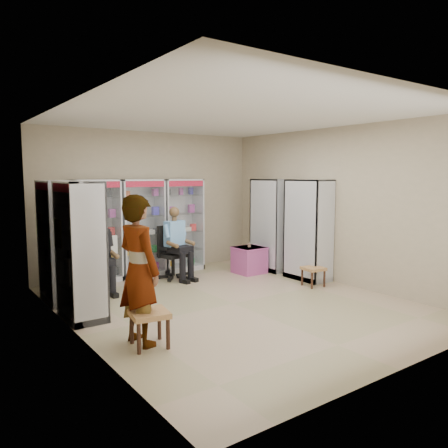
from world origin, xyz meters
TOP-DOWN VIEW (x-y plane):
  - floor at (0.00, 0.00)m, footprint 6.00×6.00m
  - room_shell at (0.00, 0.00)m, footprint 5.02×6.02m
  - cabinet_back_left at (-1.30, 2.73)m, footprint 0.90×0.50m
  - cabinet_back_mid at (-0.35, 2.73)m, footprint 0.90×0.50m
  - cabinet_back_right at (0.60, 2.73)m, footprint 0.90×0.50m
  - cabinet_right_far at (2.23, 1.60)m, footprint 0.90×0.50m
  - cabinet_right_near at (2.23, 0.50)m, footprint 0.90×0.50m
  - cabinet_left_far at (-2.23, 1.80)m, footprint 0.90×0.50m
  - cabinet_left_near at (-2.23, 0.70)m, footprint 0.90×0.50m
  - wooden_chair at (-1.55, 2.00)m, footprint 0.42×0.42m
  - seated_customer at (-1.55, 1.95)m, footprint 0.44×0.60m
  - office_chair at (0.05, 2.12)m, footprint 0.69×0.69m
  - seated_shopkeeper at (0.05, 2.07)m, footprint 0.57×0.70m
  - pink_trunk at (1.62, 1.61)m, footprint 0.59×0.57m
  - tea_glass at (1.61, 1.61)m, footprint 0.07×0.07m
  - woven_stool_a at (1.90, 0.03)m, footprint 0.41×0.41m
  - woven_stool_b at (-1.90, -0.84)m, footprint 0.51×0.51m
  - standing_man at (-1.95, -0.68)m, footprint 0.56×0.75m

SIDE VIEW (x-z plane):
  - floor at x=0.00m, z-range 0.00..0.00m
  - woven_stool_a at x=1.90m, z-range 0.00..0.37m
  - woven_stool_b at x=-1.90m, z-range 0.00..0.44m
  - pink_trunk at x=1.62m, z-range 0.00..0.56m
  - wooden_chair at x=-1.55m, z-range 0.00..0.94m
  - office_chair at x=0.05m, z-range 0.00..1.07m
  - tea_glass at x=1.61m, z-range 0.56..0.66m
  - seated_customer at x=-1.55m, z-range 0.00..1.34m
  - seated_shopkeeper at x=0.05m, z-range 0.00..1.37m
  - standing_man at x=-1.95m, z-range 0.00..1.85m
  - cabinet_back_left at x=-1.30m, z-range 0.00..2.00m
  - cabinet_back_mid at x=-0.35m, z-range 0.00..2.00m
  - cabinet_back_right at x=0.60m, z-range 0.00..2.00m
  - cabinet_right_far at x=2.23m, z-range 0.00..2.00m
  - cabinet_right_near at x=2.23m, z-range 0.00..2.00m
  - cabinet_left_far at x=-2.23m, z-range 0.00..2.00m
  - cabinet_left_near at x=-2.23m, z-range 0.00..2.00m
  - room_shell at x=0.00m, z-range 0.46..3.47m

